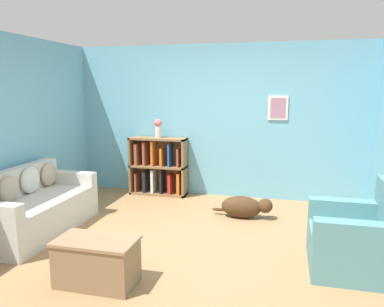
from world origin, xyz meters
TOP-DOWN VIEW (x-y plane):
  - ground_plane at (0.00, 0.00)m, footprint 14.00×14.00m
  - wall_back at (0.00, 2.25)m, footprint 5.60×0.13m
  - couch at (-2.03, -0.07)m, footprint 0.83×1.74m
  - bookshelf at (-1.03, 2.04)m, footprint 1.01×0.33m
  - recliner_chair at (1.93, -0.16)m, footprint 0.88×0.91m
  - coffee_table at (-0.56, -1.09)m, footprint 0.77×0.43m
  - dog at (0.60, 1.14)m, footprint 0.89×0.29m
  - vase at (-1.01, 2.02)m, footprint 0.14×0.14m

SIDE VIEW (x-z plane):
  - ground_plane at x=0.00m, z-range 0.00..0.00m
  - dog at x=0.60m, z-range 0.01..0.33m
  - coffee_table at x=-0.56m, z-range 0.01..0.47m
  - couch at x=-2.03m, z-range -0.09..0.73m
  - recliner_chair at x=1.93m, z-range -0.13..0.79m
  - bookshelf at x=-1.03m, z-range -0.02..1.00m
  - vase at x=-1.01m, z-range 1.04..1.36m
  - wall_back at x=0.00m, z-range 0.00..2.60m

